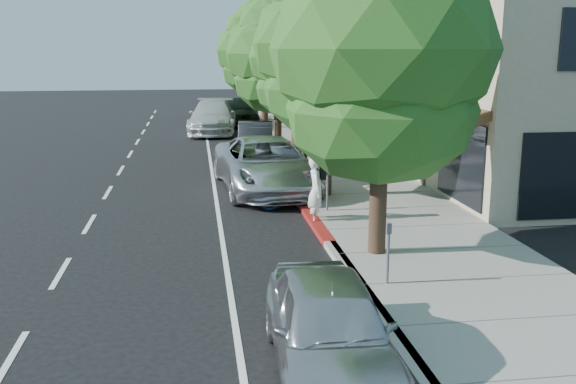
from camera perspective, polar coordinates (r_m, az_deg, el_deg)
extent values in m
plane|color=black|center=(16.83, 3.02, -3.86)|extent=(120.00, 120.00, 0.00)
cube|color=gray|center=(24.89, 4.65, 1.76)|extent=(4.60, 56.00, 0.15)
cube|color=#9E998E|center=(24.49, -0.61, 1.62)|extent=(0.30, 56.00, 0.15)
cube|color=maroon|center=(17.76, 2.40, -2.71)|extent=(0.32, 4.00, 0.15)
cube|color=#C3B196|center=(36.17, 12.68, 10.39)|extent=(10.00, 36.00, 7.00)
cylinder|color=black|center=(14.82, 8.01, -0.88)|extent=(0.40, 0.40, 2.70)
ellipsoid|color=#224414|center=(14.47, 8.27, 7.30)|extent=(4.30, 4.30, 3.44)
ellipsoid|color=#224414|center=(14.41, 8.44, 12.49)|extent=(5.06, 5.06, 4.05)
cylinder|color=black|center=(20.52, 3.37, 3.14)|extent=(0.40, 0.40, 2.78)
ellipsoid|color=#224414|center=(20.27, 3.45, 9.23)|extent=(4.01, 4.01, 3.20)
ellipsoid|color=#224414|center=(20.23, 3.50, 13.05)|extent=(4.71, 4.71, 3.77)
cylinder|color=black|center=(26.38, 0.75, 5.00)|extent=(0.40, 0.40, 2.49)
ellipsoid|color=#224414|center=(26.19, 0.76, 9.25)|extent=(3.36, 3.36, 2.69)
ellipsoid|color=#224414|center=(26.14, 0.77, 11.90)|extent=(3.95, 3.95, 3.16)
ellipsoid|color=#224414|center=(26.15, 0.78, 14.70)|extent=(2.96, 2.96, 2.37)
cylinder|color=black|center=(32.27, -0.92, 6.47)|extent=(0.40, 0.40, 2.54)
ellipsoid|color=#224414|center=(32.11, -0.93, 10.02)|extent=(4.44, 4.44, 3.55)
ellipsoid|color=#224414|center=(32.08, -0.94, 12.23)|extent=(5.23, 5.23, 4.18)
ellipsoid|color=#224414|center=(32.09, -0.95, 14.56)|extent=(3.92, 3.92, 3.14)
cylinder|color=black|center=(38.19, -2.08, 7.64)|extent=(0.40, 0.40, 2.80)
ellipsoid|color=#224414|center=(38.05, -2.11, 10.95)|extent=(3.72, 3.72, 2.97)
ellipsoid|color=#224414|center=(38.03, -2.12, 13.00)|extent=(4.37, 4.37, 3.50)
ellipsoid|color=#224414|center=(38.07, -2.14, 15.17)|extent=(3.28, 3.28, 2.62)
cylinder|color=black|center=(44.14, -2.93, 8.19)|extent=(0.40, 0.40, 2.59)
ellipsoid|color=#224414|center=(44.03, -2.96, 10.82)|extent=(4.50, 4.50, 3.60)
ellipsoid|color=#224414|center=(44.00, -2.98, 12.46)|extent=(5.29, 5.29, 4.23)
ellipsoid|color=#224414|center=(44.02, -3.00, 14.19)|extent=(3.97, 3.97, 3.18)
imported|color=white|center=(17.67, 2.53, 0.14)|extent=(0.53, 0.74, 1.90)
imported|color=navy|center=(19.50, 0.18, 0.08)|extent=(2.14, 1.25, 1.06)
imported|color=silver|center=(21.80, -1.94, 2.42)|extent=(3.49, 6.68, 1.80)
imported|color=black|center=(29.42, -2.93, 4.78)|extent=(1.91, 4.54, 1.46)
imported|color=silver|center=(37.03, -6.71, 6.64)|extent=(3.08, 6.46, 1.82)
imported|color=black|center=(40.91, -4.47, 7.22)|extent=(2.58, 5.33, 1.75)
imported|color=#B7B7BC|center=(9.76, 3.73, -11.90)|extent=(1.91, 4.42, 1.49)
imported|color=black|center=(26.59, 1.60, 4.38)|extent=(0.91, 0.81, 1.56)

